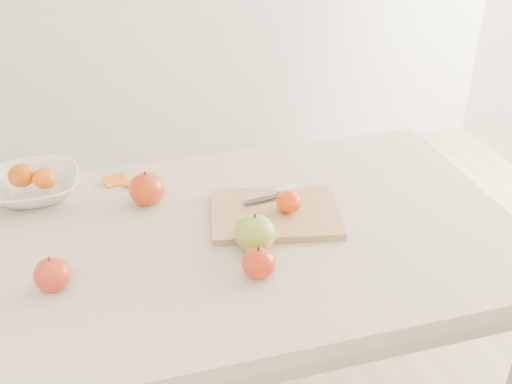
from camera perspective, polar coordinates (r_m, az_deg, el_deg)
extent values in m
cube|color=beige|center=(1.52, 0.52, -3.85)|extent=(1.20, 0.80, 0.04)
cylinder|color=#BCAA8E|center=(1.98, -17.86, -9.68)|extent=(0.06, 0.06, 0.71)
cylinder|color=#BCAA8E|center=(2.17, 11.71, -4.77)|extent=(0.06, 0.06, 0.71)
cube|color=tan|center=(1.54, 1.72, -1.95)|extent=(0.34, 0.28, 0.02)
ellipsoid|color=#E93F08|center=(1.52, 2.93, -0.83)|extent=(0.06, 0.06, 0.05)
imported|color=white|center=(1.71, -19.13, 0.50)|extent=(0.23, 0.23, 0.06)
ellipsoid|color=#C84E07|center=(1.71, -20.12, 1.40)|extent=(0.07, 0.07, 0.06)
ellipsoid|color=orange|center=(1.68, -18.28, 1.17)|extent=(0.06, 0.06, 0.05)
cube|color=orange|center=(1.73, -12.39, 0.89)|extent=(0.07, 0.06, 0.01)
cube|color=orange|center=(1.71, -10.99, 0.66)|extent=(0.06, 0.05, 0.01)
cube|color=white|center=(1.61, 2.96, 0.23)|extent=(0.08, 0.03, 0.01)
cube|color=#393B41|center=(1.57, 0.50, -0.65)|extent=(0.10, 0.03, 0.00)
ellipsoid|color=olive|center=(1.41, -0.08, -3.70)|extent=(0.09, 0.09, 0.08)
ellipsoid|color=#A3110A|center=(1.34, 0.25, -6.34)|extent=(0.07, 0.07, 0.06)
ellipsoid|color=#950209|center=(1.37, -17.65, -6.99)|extent=(0.08, 0.08, 0.07)
ellipsoid|color=#8F010C|center=(1.60, -9.70, 0.28)|extent=(0.09, 0.09, 0.08)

